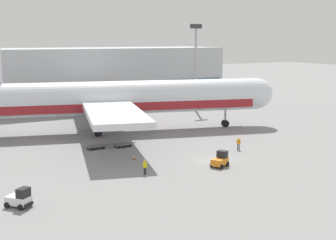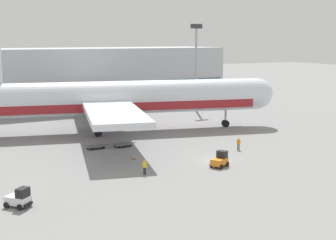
{
  "view_description": "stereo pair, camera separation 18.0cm",
  "coord_description": "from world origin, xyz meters",
  "px_view_note": "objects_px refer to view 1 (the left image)",
  "views": [
    {
      "loc": [
        -34.39,
        -50.76,
        16.27
      ],
      "look_at": [
        -1.0,
        11.11,
        4.0
      ],
      "focal_mm": 50.0,
      "sensor_mm": 36.0,
      "label": 1
    },
    {
      "loc": [
        -34.23,
        -50.85,
        16.27
      ],
      "look_at": [
        -1.0,
        11.11,
        4.0
      ],
      "focal_mm": 50.0,
      "sensor_mm": 36.0,
      "label": 2
    }
  ],
  "objects_px": {
    "ground_crew_near": "(239,143)",
    "baggage_dolly_second": "(123,144)",
    "airplane_main": "(115,99)",
    "baggage_dolly_lead": "(96,146)",
    "baggage_tug_mid": "(20,199)",
    "light_mast": "(196,60)",
    "traffic_cone_near": "(134,157)",
    "baggage_tug_foreground": "(220,160)",
    "ground_crew_far": "(145,166)"
  },
  "relations": [
    {
      "from": "ground_crew_near",
      "to": "baggage_dolly_second",
      "type": "bearing_deg",
      "value": -172.3
    },
    {
      "from": "baggage_dolly_second",
      "to": "ground_crew_near",
      "type": "distance_m",
      "value": 17.46
    },
    {
      "from": "airplane_main",
      "to": "ground_crew_near",
      "type": "height_order",
      "value": "airplane_main"
    },
    {
      "from": "baggage_dolly_lead",
      "to": "baggage_dolly_second",
      "type": "height_order",
      "value": "same"
    },
    {
      "from": "baggage_tug_mid",
      "to": "airplane_main",
      "type": "bearing_deg",
      "value": 103.25
    },
    {
      "from": "light_mast",
      "to": "traffic_cone_near",
      "type": "distance_m",
      "value": 46.85
    },
    {
      "from": "traffic_cone_near",
      "to": "baggage_tug_foreground",
      "type": "bearing_deg",
      "value": -46.27
    },
    {
      "from": "airplane_main",
      "to": "baggage_dolly_second",
      "type": "relative_size",
      "value": 15.2
    },
    {
      "from": "ground_crew_near",
      "to": "ground_crew_far",
      "type": "relative_size",
      "value": 1.01
    },
    {
      "from": "baggage_tug_foreground",
      "to": "baggage_tug_mid",
      "type": "bearing_deg",
      "value": 160.79
    },
    {
      "from": "baggage_dolly_lead",
      "to": "ground_crew_far",
      "type": "bearing_deg",
      "value": -91.52
    },
    {
      "from": "light_mast",
      "to": "baggage_dolly_lead",
      "type": "bearing_deg",
      "value": -142.45
    },
    {
      "from": "baggage_tug_mid",
      "to": "ground_crew_far",
      "type": "xyz_separation_m",
      "value": [
        15.56,
        4.22,
        0.22
      ]
    },
    {
      "from": "traffic_cone_near",
      "to": "airplane_main",
      "type": "bearing_deg",
      "value": 75.38
    },
    {
      "from": "light_mast",
      "to": "ground_crew_near",
      "type": "height_order",
      "value": "light_mast"
    },
    {
      "from": "light_mast",
      "to": "ground_crew_near",
      "type": "bearing_deg",
      "value": -112.21
    },
    {
      "from": "baggage_tug_foreground",
      "to": "baggage_tug_mid",
      "type": "height_order",
      "value": "same"
    },
    {
      "from": "baggage_dolly_second",
      "to": "ground_crew_near",
      "type": "relative_size",
      "value": 2.02
    },
    {
      "from": "airplane_main",
      "to": "baggage_dolly_lead",
      "type": "height_order",
      "value": "airplane_main"
    },
    {
      "from": "baggage_tug_mid",
      "to": "ground_crew_near",
      "type": "xyz_separation_m",
      "value": [
        33.24,
        9.13,
        0.23
      ]
    },
    {
      "from": "baggage_dolly_second",
      "to": "ground_crew_near",
      "type": "bearing_deg",
      "value": -38.98
    },
    {
      "from": "baggage_tug_mid",
      "to": "ground_crew_near",
      "type": "height_order",
      "value": "baggage_tug_mid"
    },
    {
      "from": "light_mast",
      "to": "ground_crew_far",
      "type": "bearing_deg",
      "value": -128.31
    },
    {
      "from": "light_mast",
      "to": "baggage_dolly_lead",
      "type": "relative_size",
      "value": 5.2
    },
    {
      "from": "baggage_tug_foreground",
      "to": "baggage_dolly_lead",
      "type": "relative_size",
      "value": 0.75
    },
    {
      "from": "airplane_main",
      "to": "traffic_cone_near",
      "type": "height_order",
      "value": "airplane_main"
    },
    {
      "from": "ground_crew_far",
      "to": "baggage_dolly_second",
      "type": "bearing_deg",
      "value": -44.41
    },
    {
      "from": "light_mast",
      "to": "baggage_tug_mid",
      "type": "distance_m",
      "value": 66.81
    },
    {
      "from": "baggage_dolly_lead",
      "to": "ground_crew_far",
      "type": "xyz_separation_m",
      "value": [
        0.67,
        -15.6,
        0.7
      ]
    },
    {
      "from": "baggage_dolly_second",
      "to": "traffic_cone_near",
      "type": "distance_m",
      "value": 7.72
    },
    {
      "from": "airplane_main",
      "to": "traffic_cone_near",
      "type": "xyz_separation_m",
      "value": [
        -4.92,
        -18.86,
        -5.51
      ]
    },
    {
      "from": "traffic_cone_near",
      "to": "light_mast",
      "type": "bearing_deg",
      "value": 47.78
    },
    {
      "from": "airplane_main",
      "to": "baggage_tug_mid",
      "type": "bearing_deg",
      "value": -111.68
    },
    {
      "from": "airplane_main",
      "to": "baggage_dolly_lead",
      "type": "xyz_separation_m",
      "value": [
        -7.44,
        -10.6,
        -5.45
      ]
    },
    {
      "from": "ground_crew_near",
      "to": "airplane_main",
      "type": "bearing_deg",
      "value": 159.8
    },
    {
      "from": "baggage_tug_mid",
      "to": "baggage_dolly_lead",
      "type": "relative_size",
      "value": 0.74
    },
    {
      "from": "traffic_cone_near",
      "to": "baggage_dolly_lead",
      "type": "bearing_deg",
      "value": 106.99
    },
    {
      "from": "baggage_dolly_second",
      "to": "ground_crew_far",
      "type": "xyz_separation_m",
      "value": [
        -3.38,
        -14.91,
        0.7
      ]
    },
    {
      "from": "light_mast",
      "to": "traffic_cone_near",
      "type": "relative_size",
      "value": 28.58
    },
    {
      "from": "baggage_dolly_lead",
      "to": "traffic_cone_near",
      "type": "relative_size",
      "value": 5.49
    },
    {
      "from": "baggage_tug_foreground",
      "to": "airplane_main",
      "type": "bearing_deg",
      "value": 71.29
    },
    {
      "from": "baggage_tug_mid",
      "to": "baggage_dolly_second",
      "type": "distance_m",
      "value": 26.93
    },
    {
      "from": "airplane_main",
      "to": "ground_crew_far",
      "type": "height_order",
      "value": "airplane_main"
    },
    {
      "from": "baggage_dolly_second",
      "to": "ground_crew_far",
      "type": "bearing_deg",
      "value": -106.78
    },
    {
      "from": "ground_crew_far",
      "to": "traffic_cone_near",
      "type": "distance_m",
      "value": 7.61
    },
    {
      "from": "baggage_tug_mid",
      "to": "ground_crew_near",
      "type": "bearing_deg",
      "value": 64.89
    },
    {
      "from": "baggage_tug_mid",
      "to": "baggage_tug_foreground",
      "type": "bearing_deg",
      "value": 55.99
    },
    {
      "from": "baggage_tug_mid",
      "to": "baggage_dolly_lead",
      "type": "distance_m",
      "value": 24.8
    },
    {
      "from": "baggage_dolly_second",
      "to": "baggage_dolly_lead",
      "type": "bearing_deg",
      "value": 166.34
    },
    {
      "from": "baggage_tug_mid",
      "to": "traffic_cone_near",
      "type": "xyz_separation_m",
      "value": [
        17.41,
        11.57,
        -0.54
      ]
    }
  ]
}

